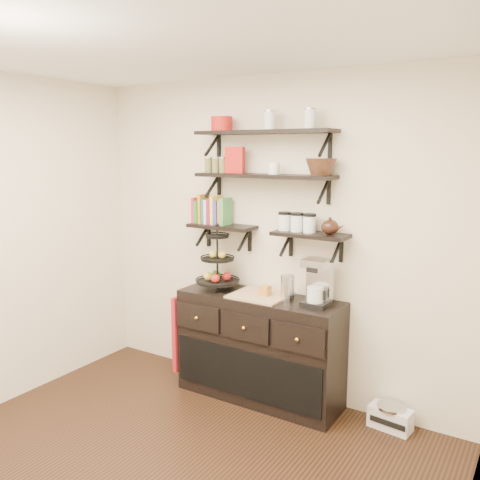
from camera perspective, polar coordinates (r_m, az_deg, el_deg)
name	(u,v)px	position (r m, az deg, el deg)	size (l,w,h in m)	color
ceiling	(112,31)	(2.93, -14.14, 21.77)	(3.50, 3.50, 0.02)	white
back_wall	(271,238)	(4.34, 3.47, 0.20)	(3.50, 0.02, 2.70)	beige
right_wall	(452,345)	(2.16, 22.69, -10.79)	(0.02, 3.50, 2.70)	beige
shelf_top	(264,132)	(4.17, 2.72, 11.97)	(1.20, 0.27, 0.23)	black
shelf_mid	(264,176)	(4.17, 2.68, 7.16)	(1.20, 0.27, 0.23)	black
shelf_low_left	(222,227)	(4.45, -2.01, 1.46)	(0.60, 0.25, 0.23)	black
shelf_low_right	(310,235)	(4.04, 7.92, 0.51)	(0.60, 0.25, 0.23)	black
cookbooks	(214,211)	(4.48, -2.97, 3.28)	(0.36, 0.15, 0.26)	red
glass_canisters	(297,223)	(4.08, 6.40, 1.86)	(0.32, 0.10, 0.13)	silver
sideboard	(259,347)	(4.38, 2.20, -11.95)	(1.40, 0.50, 0.92)	black
fruit_stand	(218,267)	(4.40, -2.48, -3.10)	(0.37, 0.37, 0.55)	black
candle	(265,290)	(4.19, 2.83, -5.68)	(0.08, 0.08, 0.08)	#AB6F27
coffee_maker	(318,283)	(3.99, 8.72, -4.80)	(0.21, 0.20, 0.37)	black
thermal_carafe	(288,288)	(4.06, 5.36, -5.43)	(0.11, 0.11, 0.22)	silver
apron	(184,331)	(4.67, -6.34, -10.12)	(0.04, 0.29, 0.68)	maroon
radio	(390,417)	(4.24, 16.53, -18.53)	(0.33, 0.23, 0.19)	silver
recipe_box	(235,160)	(4.30, -0.58, 8.97)	(0.16, 0.06, 0.22)	#A71713
walnut_bowl	(321,167)	(3.94, 9.08, 8.09)	(0.24, 0.24, 0.13)	black
ramekins	(274,168)	(4.12, 3.84, 8.04)	(0.09, 0.09, 0.10)	white
teapot	(330,226)	(3.96, 10.07, 1.58)	(0.18, 0.14, 0.14)	black
red_pot	(222,124)	(4.38, -2.07, 12.91)	(0.18, 0.18, 0.12)	#A71713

